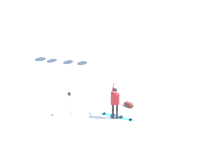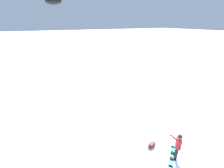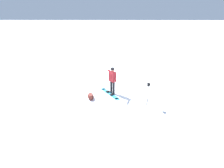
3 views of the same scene
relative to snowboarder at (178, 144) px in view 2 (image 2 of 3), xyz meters
The scene contains 4 objects.
ground_plane 1.07m from the snowboarder, 136.39° to the right, with size 300.00×300.00×0.00m, color white.
snowboarder is the anchor object (origin of this frame).
snowboard 1.04m from the snowboarder, 16.97° to the left, with size 1.21×1.53×0.10m.
gear_bag_large 1.67m from the snowboarder, 26.02° to the left, with size 0.53×0.76×0.26m.
Camera 2 is at (-3.49, 5.98, 7.16)m, focal length 22.99 mm.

